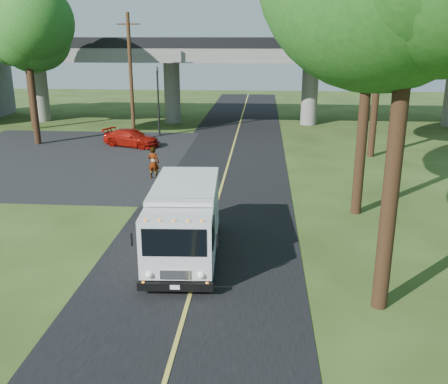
# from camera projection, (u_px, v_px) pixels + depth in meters

# --- Properties ---
(ground) EXTENTS (120.00, 120.00, 0.00)m
(ground) POSITION_uv_depth(u_px,v_px,m) (184.00, 317.00, 13.79)
(ground) COLOR #2D3D15
(ground) RESTS_ON ground
(road) EXTENTS (7.00, 90.00, 0.02)m
(road) POSITION_uv_depth(u_px,v_px,m) (217.00, 202.00, 23.29)
(road) COLOR black
(road) RESTS_ON ground
(parking_lot) EXTENTS (16.00, 18.00, 0.01)m
(parking_lot) POSITION_uv_depth(u_px,v_px,m) (57.00, 158.00, 31.73)
(parking_lot) COLOR black
(parking_lot) RESTS_ON ground
(lane_line) EXTENTS (0.12, 90.00, 0.01)m
(lane_line) POSITION_uv_depth(u_px,v_px,m) (217.00, 201.00, 23.29)
(lane_line) COLOR gold
(lane_line) RESTS_ON road
(overpass) EXTENTS (54.00, 10.00, 7.30)m
(overpass) POSITION_uv_depth(u_px,v_px,m) (240.00, 71.00, 42.86)
(overpass) COLOR slate
(overpass) RESTS_ON ground
(traffic_signal) EXTENTS (0.18, 0.22, 5.20)m
(traffic_signal) POSITION_uv_depth(u_px,v_px,m) (158.00, 94.00, 38.01)
(traffic_signal) COLOR black
(traffic_signal) RESTS_ON ground
(utility_pole) EXTENTS (1.60, 0.26, 9.00)m
(utility_pole) POSITION_uv_depth(u_px,v_px,m) (131.00, 77.00, 35.80)
(utility_pole) COLOR #472D19
(utility_pole) RESTS_ON ground
(tree_right_far) EXTENTS (5.77, 5.67, 10.99)m
(tree_right_far) POSITION_uv_depth(u_px,v_px,m) (387.00, 20.00, 29.48)
(tree_right_far) COLOR #382314
(tree_right_far) RESTS_ON ground
(tree_left_lot) EXTENTS (5.60, 5.50, 10.50)m
(tree_left_lot) POSITION_uv_depth(u_px,v_px,m) (27.00, 28.00, 33.23)
(tree_left_lot) COLOR #382314
(tree_left_lot) RESTS_ON ground
(tree_left_far) EXTENTS (5.26, 5.16, 9.89)m
(tree_left_far) POSITION_uv_depth(u_px,v_px,m) (26.00, 35.00, 39.30)
(tree_left_far) COLOR #382314
(tree_left_far) RESTS_ON ground
(step_van) EXTENTS (2.53, 6.12, 2.52)m
(step_van) POSITION_uv_depth(u_px,v_px,m) (184.00, 219.00, 17.21)
(step_van) COLOR silver
(step_van) RESTS_ON ground
(red_sedan) EXTENTS (4.42, 2.94, 1.19)m
(red_sedan) POSITION_uv_depth(u_px,v_px,m) (131.00, 138.00, 34.89)
(red_sedan) COLOR #9C1209
(red_sedan) RESTS_ON ground
(pedestrian) EXTENTS (0.70, 0.51, 1.75)m
(pedestrian) POSITION_uv_depth(u_px,v_px,m) (153.00, 163.00, 26.90)
(pedestrian) COLOR gray
(pedestrian) RESTS_ON ground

